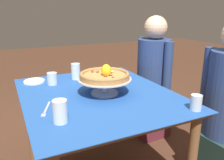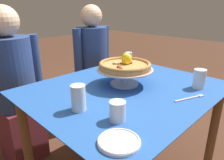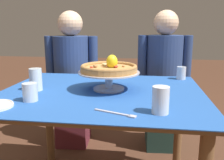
{
  "view_description": "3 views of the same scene",
  "coord_description": "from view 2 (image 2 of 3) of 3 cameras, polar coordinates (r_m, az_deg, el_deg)",
  "views": [
    {
      "loc": [
        1.41,
        -0.56,
        1.28
      ],
      "look_at": [
        0.07,
        0.08,
        0.83
      ],
      "focal_mm": 37.19,
      "sensor_mm": 36.0,
      "label": 1
    },
    {
      "loc": [
        -0.93,
        -0.8,
        1.22
      ],
      "look_at": [
        -0.01,
        0.11,
        0.75
      ],
      "focal_mm": 33.2,
      "sensor_mm": 36.0,
      "label": 2
    },
    {
      "loc": [
        0.26,
        -1.39,
        1.11
      ],
      "look_at": [
        0.06,
        0.02,
        0.79
      ],
      "focal_mm": 39.96,
      "sensor_mm": 36.0,
      "label": 3
    }
  ],
  "objects": [
    {
      "name": "pizza",
      "position": [
        1.34,
        3.59,
        4.17
      ],
      "size": [
        0.33,
        0.33,
        0.1
      ],
      "color": "#BC8447",
      "rests_on": "pizza_stand"
    },
    {
      "name": "water_glass_front_left",
      "position": [
        0.94,
        1.52,
        -8.85
      ],
      "size": [
        0.08,
        0.08,
        0.09
      ],
      "color": "silver",
      "rests_on": "dining_table"
    },
    {
      "name": "pizza_stand",
      "position": [
        1.35,
        3.53,
        1.79
      ],
      "size": [
        0.37,
        0.37,
        0.11
      ],
      "color": "#B7B7C1",
      "rests_on": "dining_table"
    },
    {
      "name": "diner_left",
      "position": [
        1.77,
        -25.12,
        -3.04
      ],
      "size": [
        0.48,
        0.34,
        1.23
      ],
      "color": "maroon",
      "rests_on": "ground"
    },
    {
      "name": "water_glass_side_left",
      "position": [
        1.04,
        -9.22,
        -5.27
      ],
      "size": [
        0.07,
        0.07,
        0.13
      ],
      "color": "silver",
      "rests_on": "dining_table"
    },
    {
      "name": "water_glass_front_right",
      "position": [
        1.41,
        22.87,
        -0.01
      ],
      "size": [
        0.08,
        0.08,
        0.12
      ],
      "color": "white",
      "rests_on": "dining_table"
    },
    {
      "name": "diner_right",
      "position": [
        2.19,
        -5.24,
        2.86
      ],
      "size": [
        0.46,
        0.34,
        1.23
      ],
      "color": "#1E3833",
      "rests_on": "ground"
    },
    {
      "name": "dinner_fork",
      "position": [
        1.25,
        20.92,
        -4.62
      ],
      "size": [
        0.2,
        0.09,
        0.01
      ],
      "color": "#B7B7C1",
      "rests_on": "dining_table"
    },
    {
      "name": "dining_table",
      "position": [
        1.37,
        3.6,
        -6.0
      ],
      "size": [
        1.18,
        1.0,
        0.73
      ],
      "color": "brown",
      "rests_on": "ground"
    },
    {
      "name": "side_plate",
      "position": [
        0.82,
        1.93,
        -16.53
      ],
      "size": [
        0.17,
        0.17,
        0.02
      ],
      "color": "white",
      "rests_on": "dining_table"
    },
    {
      "name": "water_glass_back_right",
      "position": [
        1.93,
        4.55,
        6.15
      ],
      "size": [
        0.07,
        0.07,
        0.09
      ],
      "color": "silver",
      "rests_on": "dining_table"
    }
  ]
}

